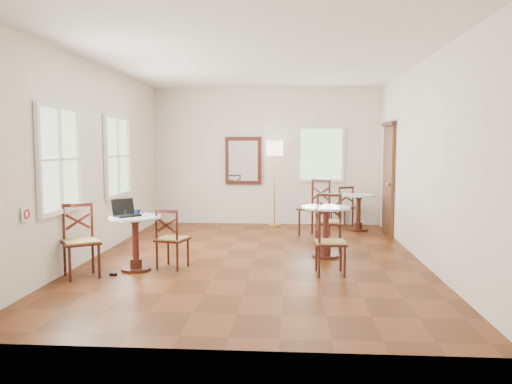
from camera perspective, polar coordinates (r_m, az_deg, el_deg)
ground at (r=7.80m, az=-0.15°, el=-7.54°), size 7.00×7.00×0.00m
room_shell at (r=7.88m, az=-0.45°, el=6.44°), size 5.02×7.02×3.01m
cafe_table_near at (r=7.17m, az=-13.51°, el=-4.98°), size 0.72×0.72×0.76m
cafe_table_mid at (r=7.88m, az=7.92°, el=-3.82°), size 0.75×0.75×0.79m
cafe_table_back at (r=10.47m, az=11.55°, el=-1.82°), size 0.70×0.70×0.74m
chair_near_a at (r=7.20m, az=-9.55°, el=-5.24°), size 0.48×0.48×0.85m
chair_near_b at (r=7.04m, az=-19.26°, el=-5.24°), size 0.62×0.62×0.96m
chair_mid_a at (r=8.35m, az=8.27°, el=-3.38°), size 0.48×0.48×0.97m
chair_mid_b at (r=6.83m, az=8.24°, el=-5.63°), size 0.43×0.43×0.89m
chair_back_a at (r=10.92m, az=9.79°, el=-1.63°), size 0.53×0.53×0.87m
chair_back_b at (r=9.75m, az=6.74°, el=-1.79°), size 0.70×0.70×1.08m
floor_lamp at (r=10.74m, az=2.12°, el=4.34°), size 0.36×0.36×1.84m
laptop at (r=7.17m, az=-14.62°, el=-2.20°), size 0.42×0.42×0.23m
mouse at (r=7.11m, az=-13.85°, el=-2.56°), size 0.10×0.07×0.04m
navy_mug at (r=7.13m, az=-13.28°, el=-2.29°), size 0.12×0.08×0.10m
water_glass at (r=7.14m, az=-14.64°, el=-2.34°), size 0.05×0.05×0.09m
power_adapter at (r=7.05m, az=-15.88°, el=-8.97°), size 0.09×0.05×0.04m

